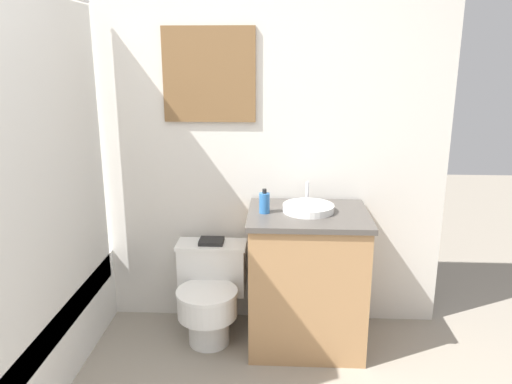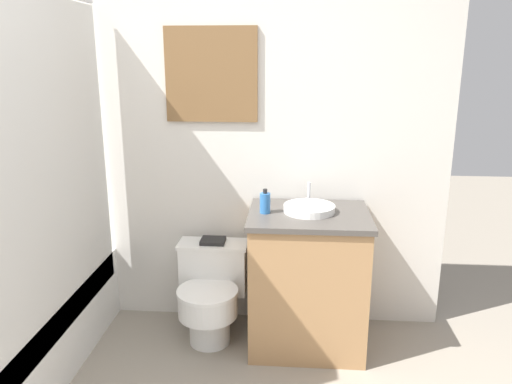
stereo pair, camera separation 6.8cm
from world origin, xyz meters
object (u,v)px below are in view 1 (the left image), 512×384
at_px(toilet, 210,292).
at_px(soap_bottle, 264,203).
at_px(book_on_tank, 211,241).
at_px(sink, 308,208).

xyz_separation_m(toilet, soap_bottle, (0.33, -0.05, 0.58)).
bearing_deg(toilet, book_on_tank, 90.00).
distance_m(sink, soap_bottle, 0.25).
distance_m(toilet, sink, 0.79).
bearing_deg(book_on_tank, toilet, -90.00).
relative_size(sink, soap_bottle, 2.34).
bearing_deg(book_on_tank, sink, -12.34).
height_order(toilet, book_on_tank, book_on_tank).
bearing_deg(book_on_tank, soap_bottle, -26.91).
distance_m(toilet, soap_bottle, 0.67).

